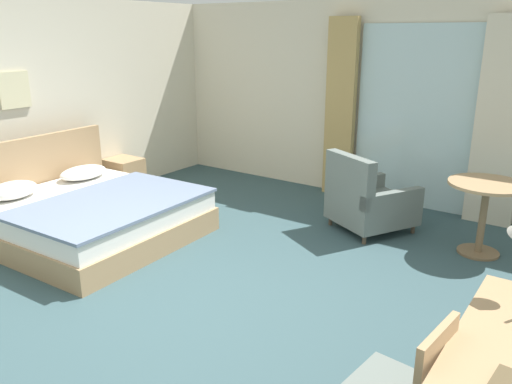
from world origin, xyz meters
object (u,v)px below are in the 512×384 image
object	(u,v)px
bed	(89,214)
framed_picture	(14,90)
round_cafe_table	(485,201)
armchair_by_window	(368,201)
nightstand	(124,176)

from	to	relation	value
bed	framed_picture	size ratio (longest dim) A/B	5.03
round_cafe_table	armchair_by_window	bearing A→B (deg)	-177.04
bed	framed_picture	xyz separation A→B (m)	(-1.13, 0.00, 1.24)
bed	armchair_by_window	distance (m)	3.05
bed	framed_picture	bearing A→B (deg)	179.88
round_cafe_table	framed_picture	world-z (taller)	framed_picture
armchair_by_window	round_cafe_table	distance (m)	1.20
nightstand	framed_picture	distance (m)	1.80
framed_picture	nightstand	bearing A→B (deg)	80.18
nightstand	armchair_by_window	xyz separation A→B (m)	(3.29, 0.64, 0.09)
framed_picture	round_cafe_table	bearing A→B (deg)	22.78
bed	framed_picture	distance (m)	1.68
bed	round_cafe_table	size ratio (longest dim) A/B	2.75
armchair_by_window	framed_picture	xyz separation A→B (m)	(-3.51, -1.91, 1.17)
bed	round_cafe_table	xyz separation A→B (m)	(3.55, 1.97, 0.29)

